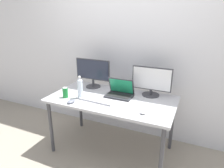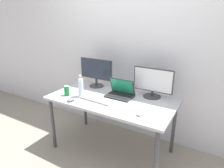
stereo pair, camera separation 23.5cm
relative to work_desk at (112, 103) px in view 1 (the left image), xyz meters
name	(u,v)px [view 1 (the left image)]	position (x,y,z in m)	size (l,w,h in m)	color
ground_plane	(112,149)	(0.00, 0.00, -0.68)	(16.00, 16.00, 0.00)	gray
wall_back	(130,45)	(0.00, 0.59, 0.62)	(7.00, 0.08, 2.60)	silver
work_desk	(112,103)	(0.00, 0.00, 0.00)	(1.50, 0.80, 0.74)	#424247
monitor_left	(93,72)	(-0.40, 0.25, 0.28)	(0.50, 0.20, 0.39)	#38383D
monitor_center	(151,81)	(0.40, 0.28, 0.25)	(0.49, 0.21, 0.36)	#38383D
laptop_silver	(120,92)	(0.06, 0.10, 0.12)	(0.33, 0.22, 0.22)	#2D2D33
keyboard_main	(97,100)	(-0.12, -0.15, 0.07)	(0.42, 0.13, 0.02)	#B2B2B7
mouse_by_keyboard	(144,112)	(0.46, -0.23, 0.08)	(0.06, 0.10, 0.03)	silver
mouse_by_laptop	(71,102)	(-0.37, -0.32, 0.08)	(0.06, 0.11, 0.03)	slate
water_bottle	(80,88)	(-0.35, -0.16, 0.19)	(0.06, 0.06, 0.28)	silver
soda_can_near_keyboard	(65,93)	(-0.53, -0.21, 0.13)	(0.07, 0.07, 0.13)	#197F33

